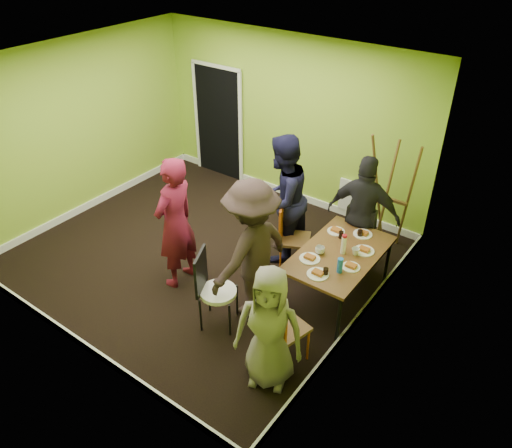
{
  "coord_description": "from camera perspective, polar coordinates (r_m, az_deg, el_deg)",
  "views": [
    {
      "loc": [
        4.16,
        -4.39,
        4.44
      ],
      "look_at": [
        0.96,
        0.0,
        0.91
      ],
      "focal_mm": 35.0,
      "sensor_mm": 36.0,
      "label": 1
    }
  ],
  "objects": [
    {
      "name": "ground",
      "position": [
        7.5,
        -5.96,
        -3.5
      ],
      "size": [
        5.0,
        5.0,
        0.0
      ],
      "primitive_type": "plane",
      "color": "black",
      "rests_on": "ground"
    },
    {
      "name": "room_walls",
      "position": [
        7.0,
        -6.33,
        3.25
      ],
      "size": [
        5.04,
        4.54,
        2.82
      ],
      "color": "#99C031",
      "rests_on": "ground"
    },
    {
      "name": "dining_table",
      "position": [
        6.36,
        9.52,
        -3.62
      ],
      "size": [
        0.9,
        1.5,
        0.75
      ],
      "color": "black",
      "rests_on": "ground"
    },
    {
      "name": "chair_left_far",
      "position": [
        6.95,
        3.83,
        -1.01
      ],
      "size": [
        0.55,
        0.55,
        0.99
      ],
      "rotation": [
        0.0,
        0.0,
        -1.13
      ],
      "color": "#D55B14",
      "rests_on": "ground"
    },
    {
      "name": "chair_left_near",
      "position": [
        6.31,
        0.84,
        -5.94
      ],
      "size": [
        0.4,
        0.4,
        0.85
      ],
      "rotation": [
        0.0,
        0.0,
        -1.43
      ],
      "color": "#D55B14",
      "rests_on": "ground"
    },
    {
      "name": "chair_back_end",
      "position": [
        6.95,
        11.66,
        -0.5
      ],
      "size": [
        0.45,
        0.52,
        0.97
      ],
      "rotation": [
        0.0,
        0.0,
        3.29
      ],
      "color": "#D55B14",
      "rests_on": "ground"
    },
    {
      "name": "chair_front_end",
      "position": [
        5.54,
        2.89,
        -11.44
      ],
      "size": [
        0.51,
        0.51,
        1.01
      ],
      "rotation": [
        0.0,
        0.0,
        -0.24
      ],
      "color": "#D55B14",
      "rests_on": "ground"
    },
    {
      "name": "chair_bentwood",
      "position": [
        6.03,
        -5.04,
        -7.08
      ],
      "size": [
        0.54,
        0.53,
        1.04
      ],
      "rotation": [
        0.0,
        0.0,
        -1.15
      ],
      "color": "black",
      "rests_on": "ground"
    },
    {
      "name": "easel",
      "position": [
        7.35,
        15.07,
        2.94
      ],
      "size": [
        0.73,
        0.68,
        1.81
      ],
      "color": "brown",
      "rests_on": "ground"
    },
    {
      "name": "plate_near_left",
      "position": [
        6.7,
        9.13,
        -0.83
      ],
      "size": [
        0.23,
        0.23,
        0.01
      ],
      "primitive_type": "cylinder",
      "color": "white",
      "rests_on": "dining_table"
    },
    {
      "name": "plate_near_right",
      "position": [
        6.16,
        6.15,
        -3.95
      ],
      "size": [
        0.26,
        0.26,
        0.01
      ],
      "primitive_type": "cylinder",
      "color": "white",
      "rests_on": "dining_table"
    },
    {
      "name": "plate_far_back",
      "position": [
        6.71,
        12.1,
        -1.14
      ],
      "size": [
        0.25,
        0.25,
        0.01
      ],
      "primitive_type": "cylinder",
      "color": "white",
      "rests_on": "dining_table"
    },
    {
      "name": "plate_far_front",
      "position": [
        5.93,
        7.07,
        -5.71
      ],
      "size": [
        0.26,
        0.26,
        0.01
      ],
      "primitive_type": "cylinder",
      "color": "white",
      "rests_on": "dining_table"
    },
    {
      "name": "plate_wall_back",
      "position": [
        6.4,
        12.24,
        -3.01
      ],
      "size": [
        0.26,
        0.26,
        0.01
      ],
      "primitive_type": "cylinder",
      "color": "white",
      "rests_on": "dining_table"
    },
    {
      "name": "plate_wall_front",
      "position": [
        6.1,
        10.79,
        -4.85
      ],
      "size": [
        0.22,
        0.22,
        0.01
      ],
      "primitive_type": "cylinder",
      "color": "white",
      "rests_on": "dining_table"
    },
    {
      "name": "thermos",
      "position": [
        6.25,
        9.98,
        -2.4
      ],
      "size": [
        0.06,
        0.06,
        0.24
      ],
      "primitive_type": "cylinder",
      "color": "white",
      "rests_on": "dining_table"
    },
    {
      "name": "blue_bottle",
      "position": [
        5.95,
        9.57,
        -4.68
      ],
      "size": [
        0.07,
        0.07,
        0.19
      ],
      "primitive_type": "cylinder",
      "color": "blue",
      "rests_on": "dining_table"
    },
    {
      "name": "orange_bottle",
      "position": [
        6.38,
        9.98,
        -2.5
      ],
      "size": [
        0.03,
        0.03,
        0.07
      ],
      "primitive_type": "cylinder",
      "color": "#D55B14",
      "rests_on": "dining_table"
    },
    {
      "name": "glass_mid",
      "position": [
        6.57,
        9.69,
        -1.21
      ],
      "size": [
        0.06,
        0.06,
        0.09
      ],
      "primitive_type": "cylinder",
      "color": "black",
      "rests_on": "dining_table"
    },
    {
      "name": "glass_back",
      "position": [
        6.65,
        11.8,
        -1.04
      ],
      "size": [
        0.07,
        0.07,
        0.09
      ],
      "primitive_type": "cylinder",
      "color": "black",
      "rests_on": "dining_table"
    },
    {
      "name": "glass_front",
      "position": [
        5.92,
        7.96,
        -5.4
      ],
      "size": [
        0.06,
        0.06,
        0.09
      ],
      "primitive_type": "cylinder",
      "color": "black",
      "rests_on": "dining_table"
    },
    {
      "name": "cup_a",
      "position": [
        6.25,
        7.31,
        -2.98
      ],
      "size": [
        0.12,
        0.12,
        0.09
      ],
      "primitive_type": "imported",
      "color": "white",
      "rests_on": "dining_table"
    },
    {
      "name": "cup_b",
      "position": [
        6.3,
        11.3,
        -3.09
      ],
      "size": [
        0.1,
        0.1,
        0.09
      ],
      "primitive_type": "imported",
      "color": "white",
      "rests_on": "dining_table"
    },
    {
      "name": "person_standing",
      "position": [
        6.54,
        -9.21,
        0.06
      ],
      "size": [
        0.48,
        0.7,
        1.86
      ],
      "primitive_type": "imported",
      "rotation": [
        0.0,
        0.0,
        -1.52
      ],
      "color": "maroon",
      "rests_on": "ground"
    },
    {
      "name": "person_left_far",
      "position": [
        6.96,
        2.94,
        2.81
      ],
      "size": [
        0.75,
        0.95,
        1.89
      ],
      "primitive_type": "imported",
      "rotation": [
        0.0,
        0.0,
        -1.61
      ],
      "color": "black",
      "rests_on": "ground"
    },
    {
      "name": "person_left_near",
      "position": [
        5.97,
        -0.54,
        -3.05
      ],
      "size": [
        0.83,
        1.27,
        1.86
      ],
      "primitive_type": "imported",
      "rotation": [
        0.0,
        0.0,
        -1.69
      ],
      "color": "#2D201E",
      "rests_on": "ground"
    },
    {
      "name": "person_back_end",
      "position": [
        6.93,
        12.16,
        1.05
      ],
      "size": [
        1.06,
        0.58,
        1.71
      ],
      "primitive_type": "imported",
      "rotation": [
        0.0,
        0.0,
        3.31
      ],
      "color": "black",
      "rests_on": "ground"
    },
    {
      "name": "person_front_end",
      "position": [
        5.24,
        1.52,
        -11.82
      ],
      "size": [
        0.85,
        0.71,
        1.49
      ],
      "primitive_type": "imported",
      "rotation": [
        0.0,
        0.0,
        0.37
      ],
      "color": "gray",
      "rests_on": "ground"
    }
  ]
}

